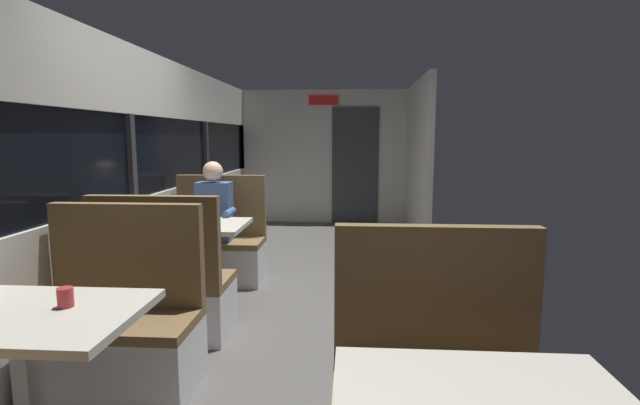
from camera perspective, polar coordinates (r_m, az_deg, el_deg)
name	(u,v)px	position (r m, az deg, el deg)	size (l,w,h in m)	color
ground_plane	(295,308)	(4.28, -3.08, -12.72)	(3.30, 9.20, 0.02)	#514F4C
carriage_window_panel_left	(130,182)	(4.44, -22.15, 2.32)	(0.09, 8.48, 2.30)	beige
carriage_end_bulkhead	(327,158)	(8.18, 0.85, 5.49)	(2.90, 0.11, 2.30)	beige
carriage_aisle_panel_right	(417,161)	(7.04, 11.74, 5.00)	(0.08, 2.40, 2.30)	beige
dining_table_near_window	(36,334)	(2.49, -31.32, -13.52)	(0.90, 0.70, 0.74)	#9E9EA3
bench_near_window_facing_entry	(119,334)	(3.16, -23.37, -14.55)	(0.95, 0.50, 1.10)	silver
dining_table_mid_window	(195,235)	(4.32, -15.00, -3.80)	(0.90, 0.70, 0.74)	#9E9EA3
bench_mid_window_facing_end	(166,294)	(3.77, -18.31, -10.59)	(0.95, 0.50, 1.10)	silver
bench_mid_window_facing_entry	(218,250)	(5.04, -12.29, -5.65)	(0.95, 0.50, 1.10)	silver
bench_front_aisle_facing_entry	(439,402)	(2.34, 14.27, -22.51)	(0.95, 0.50, 1.10)	silver
seated_passenger	(216,232)	(4.92, -12.60, -3.49)	(0.47, 0.55, 1.26)	#26262D
coffee_cup_primary	(65,297)	(2.45, -28.64, -10.13)	(0.07, 0.07, 0.09)	#B23333
coffee_cup_secondary	(174,217)	(4.43, -17.35, -1.68)	(0.07, 0.07, 0.09)	#B23333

